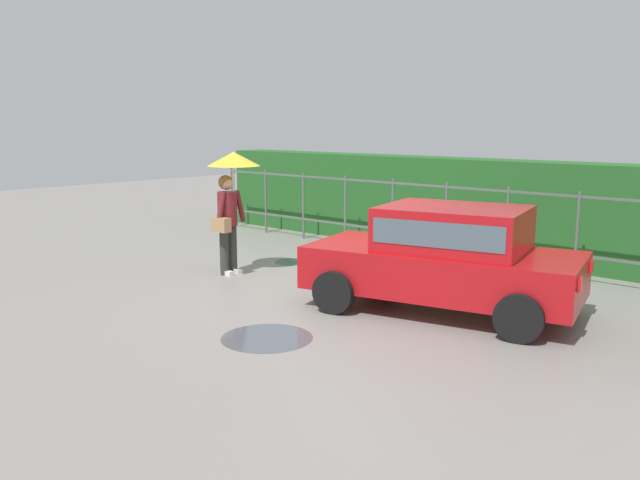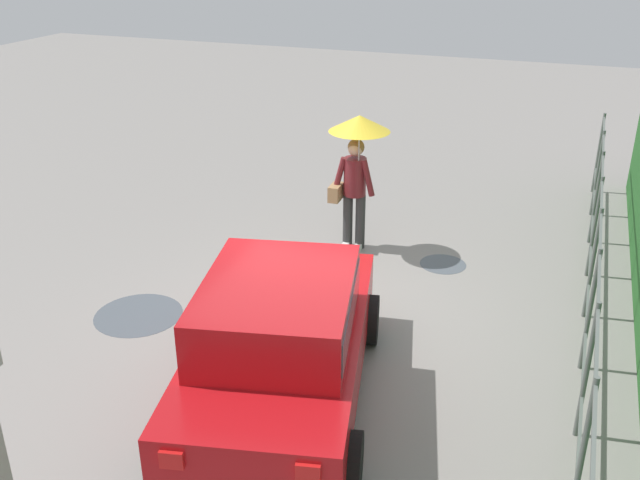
# 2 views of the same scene
# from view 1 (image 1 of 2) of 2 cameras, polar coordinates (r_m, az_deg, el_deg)

# --- Properties ---
(ground_plane) EXTENTS (40.00, 40.00, 0.00)m
(ground_plane) POSITION_cam_1_polar(r_m,az_deg,el_deg) (9.93, 2.33, -4.93)
(ground_plane) COLOR gray
(car) EXTENTS (3.97, 2.51, 1.48)m
(car) POSITION_cam_1_polar(r_m,az_deg,el_deg) (9.12, 11.04, -1.29)
(car) COLOR #B71116
(car) RESTS_ON ground
(pedestrian) EXTENTS (0.90, 0.90, 2.12)m
(pedestrian) POSITION_cam_1_polar(r_m,az_deg,el_deg) (11.20, -7.86, 4.77)
(pedestrian) COLOR #333333
(pedestrian) RESTS_ON ground
(fence_section) EXTENTS (12.39, 0.05, 1.50)m
(fence_section) POSITION_cam_1_polar(r_m,az_deg,el_deg) (12.49, 11.00, 1.90)
(fence_section) COLOR #59605B
(fence_section) RESTS_ON ground
(hedge_row) EXTENTS (13.34, 0.90, 1.90)m
(hedge_row) POSITION_cam_1_polar(r_m,az_deg,el_deg) (13.38, 13.35, 2.89)
(hedge_row) COLOR #235B23
(hedge_row) RESTS_ON ground
(puddle_near) EXTENTS (1.13, 1.13, 0.00)m
(puddle_near) POSITION_cam_1_polar(r_m,az_deg,el_deg) (8.06, -4.69, -8.56)
(puddle_near) COLOR #4C545B
(puddle_near) RESTS_ON ground
(puddle_far) EXTENTS (0.68, 0.68, 0.00)m
(puddle_far) POSITION_cam_1_polar(r_m,az_deg,el_deg) (12.32, -2.43, -1.93)
(puddle_far) COLOR #4C545B
(puddle_far) RESTS_ON ground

